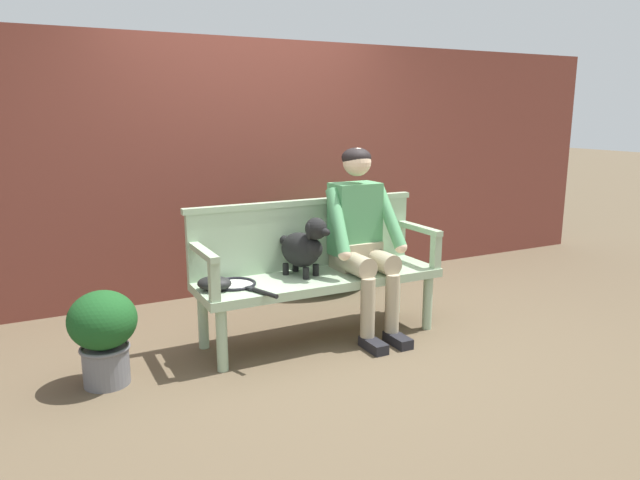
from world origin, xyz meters
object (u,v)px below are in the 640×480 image
at_px(tennis_racket, 237,285).
at_px(baseball_glove, 214,283).
at_px(garden_bench, 320,283).
at_px(person_seated, 361,233).
at_px(dog_on_bench, 305,246).
at_px(potted_plant, 103,331).

xyz_separation_m(tennis_racket, baseball_glove, (-0.16, -0.02, 0.04)).
height_order(garden_bench, person_seated, person_seated).
relative_size(garden_bench, person_seated, 1.30).
relative_size(dog_on_bench, tennis_racket, 0.73).
distance_m(baseball_glove, potted_plant, 0.72).
distance_m(garden_bench, dog_on_bench, 0.29).
bearing_deg(baseball_glove, dog_on_bench, 35.99).
height_order(garden_bench, dog_on_bench, dog_on_bench).
bearing_deg(person_seated, baseball_glove, 179.50).
distance_m(garden_bench, tennis_racket, 0.61).
xyz_separation_m(person_seated, tennis_racket, (-0.93, 0.03, -0.26)).
bearing_deg(garden_bench, dog_on_bench, 166.40).
height_order(dog_on_bench, potted_plant, dog_on_bench).
xyz_separation_m(baseball_glove, potted_plant, (-0.69, -0.06, -0.18)).
relative_size(person_seated, dog_on_bench, 3.17).
bearing_deg(baseball_glove, potted_plant, -142.23).
bearing_deg(potted_plant, dog_on_bench, 3.84).
xyz_separation_m(person_seated, dog_on_bench, (-0.42, 0.04, -0.06)).
height_order(tennis_racket, potted_plant, potted_plant).
bearing_deg(potted_plant, garden_bench, 2.55).
bearing_deg(tennis_racket, dog_on_bench, 1.78).
relative_size(garden_bench, dog_on_bench, 4.12).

